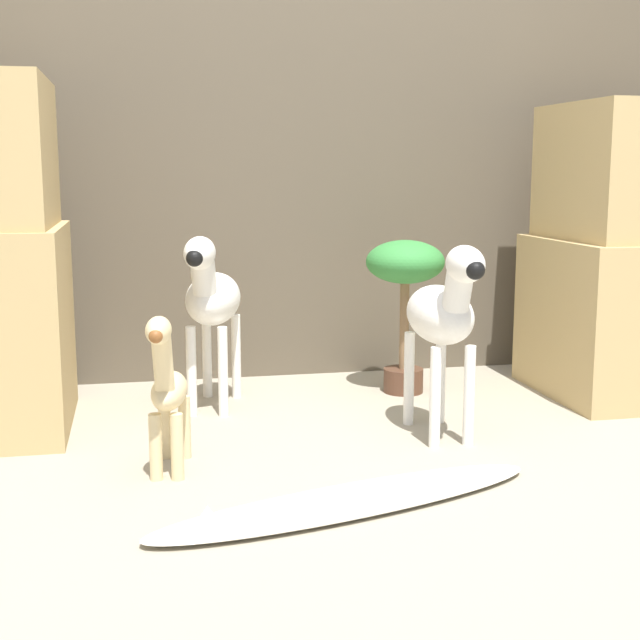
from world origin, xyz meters
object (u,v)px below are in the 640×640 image
Objects in this scene: zebra_left at (211,297)px; potted_palm_front at (405,279)px; surfboard at (347,501)px; zebra_right at (444,313)px; giraffe_figurine at (167,389)px.

potted_palm_front is at bearing 7.19° from zebra_left.
potted_palm_front reaches higher than surfboard.
zebra_left is at bearing 144.14° from zebra_right.
zebra_left reaches higher than potted_palm_front.
potted_palm_front is at bearing 84.79° from zebra_right.
surfboard is at bearing -39.54° from giraffe_figurine.
giraffe_figurine is 0.81× the size of potted_palm_front.
zebra_left reaches higher than giraffe_figurine.
surfboard is (-0.52, -1.17, -0.45)m from potted_palm_front.
zebra_right is at bearing -35.86° from zebra_left.
zebra_right is 0.63m from potted_palm_front.
zebra_left is 1.18m from surfboard.
surfboard is (-0.46, -0.55, -0.41)m from zebra_right.
zebra_right is 0.95m from giraffe_figurine.
zebra_left is 1.33× the size of giraffe_figurine.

